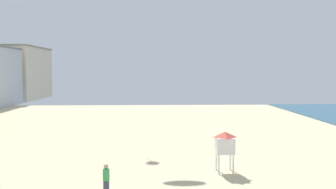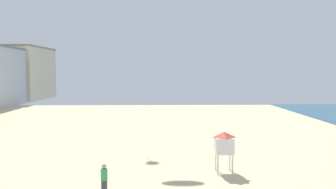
{
  "view_description": "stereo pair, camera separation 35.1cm",
  "coord_description": "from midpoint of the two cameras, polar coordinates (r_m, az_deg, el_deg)",
  "views": [
    {
      "loc": [
        4.61,
        -5.81,
        6.39
      ],
      "look_at": [
        5.51,
        20.29,
        4.62
      ],
      "focal_mm": 38.57,
      "sensor_mm": 36.0,
      "label": 1
    },
    {
      "loc": [
        4.96,
        -5.82,
        6.39
      ],
      "look_at": [
        5.51,
        20.29,
        4.62
      ],
      "focal_mm": 38.57,
      "sensor_mm": 36.0,
      "label": 2
    }
  ],
  "objects": [
    {
      "name": "boardwalk_hotel_distant",
      "position": [
        86.87,
        -23.42,
        3.13
      ],
      "size": [
        14.77,
        17.99,
        11.48
      ],
      "color": "beige",
      "rests_on": "ground"
    },
    {
      "name": "kite_flyer",
      "position": [
        19.07,
        -9.52,
        -12.85
      ],
      "size": [
        0.34,
        0.34,
        1.64
      ],
      "rotation": [
        0.0,
        0.0,
        0.6
      ],
      "color": "#383D4C",
      "rests_on": "ground"
    },
    {
      "name": "lifeguard_stand",
      "position": [
        22.98,
        9.3,
        -7.59
      ],
      "size": [
        1.1,
        1.1,
        2.55
      ],
      "rotation": [
        0.0,
        0.0,
        0.2
      ],
      "color": "white",
      "rests_on": "ground"
    }
  ]
}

